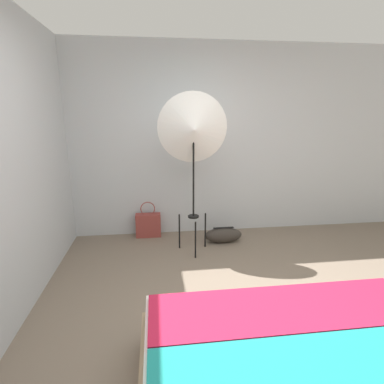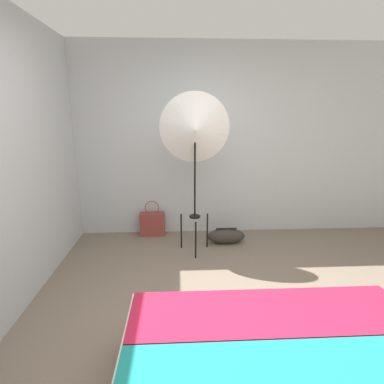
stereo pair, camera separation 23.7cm
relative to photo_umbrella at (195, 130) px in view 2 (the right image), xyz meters
The scene contains 6 objects.
ground_plane 2.26m from the photo_umbrella, 84.54° to the right, with size 14.00×14.00×0.00m, color #756656.
wall_back 0.72m from the photo_umbrella, 76.54° to the left, with size 8.00×0.05×2.60m.
wall_side_left 1.76m from the photo_umbrella, 156.98° to the right, with size 0.05×8.00×2.60m.
photo_umbrella is the anchor object (origin of this frame).
tote_bag 1.55m from the photo_umbrella, 136.82° to the left, with size 0.35×0.14×0.51m.
duffel_bag 1.48m from the photo_umbrella, 25.35° to the left, with size 0.50×0.20×0.21m.
Camera 2 is at (-0.37, -1.79, 1.71)m, focal length 28.00 mm.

